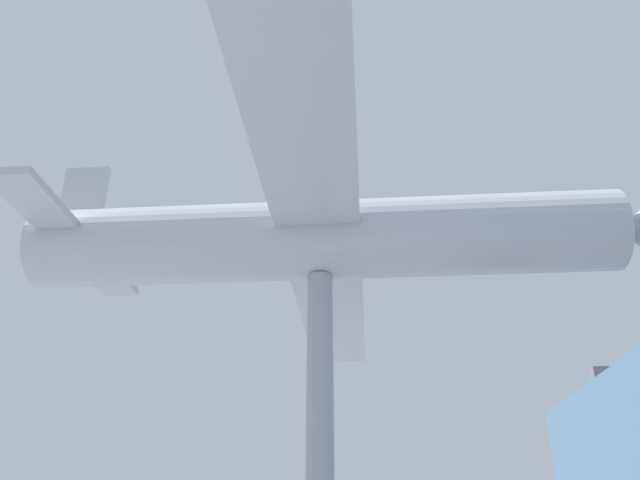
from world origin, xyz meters
The scene contains 2 objects.
support_pylon_central centered at (0.00, 0.00, 3.57)m, with size 0.57×0.57×7.14m.
suspended_airplane centered at (0.01, 0.17, 8.08)m, with size 19.97×14.95×3.20m.
Camera 1 is at (12.99, 0.49, 1.48)m, focal length 35.00 mm.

